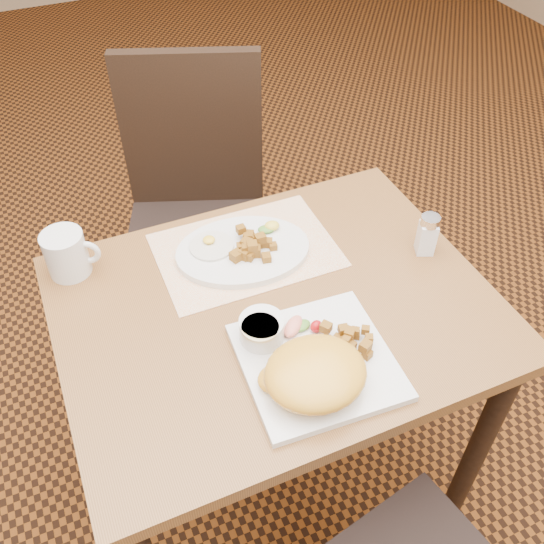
{
  "coord_description": "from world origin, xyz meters",
  "views": [
    {
      "loc": [
        -0.35,
        -0.79,
        1.69
      ],
      "look_at": [
        0.0,
        0.03,
        0.82
      ],
      "focal_mm": 40.0,
      "sensor_mm": 36.0,
      "label": 1
    }
  ],
  "objects_px": {
    "coffee_mug": "(67,254)",
    "chair_far": "(196,202)",
    "plate_square": "(317,362)",
    "plate_oval": "(243,251)",
    "salt_shaker": "(427,234)",
    "table": "(276,338)"
  },
  "relations": [
    {
      "from": "chair_far",
      "to": "plate_oval",
      "type": "bearing_deg",
      "value": 107.28
    },
    {
      "from": "plate_oval",
      "to": "coffee_mug",
      "type": "relative_size",
      "value": 2.59
    },
    {
      "from": "table",
      "to": "plate_square",
      "type": "bearing_deg",
      "value": -87.35
    },
    {
      "from": "salt_shaker",
      "to": "table",
      "type": "bearing_deg",
      "value": -177.23
    },
    {
      "from": "plate_oval",
      "to": "plate_square",
      "type": "bearing_deg",
      "value": -87.41
    },
    {
      "from": "table",
      "to": "plate_square",
      "type": "relative_size",
      "value": 3.21
    },
    {
      "from": "table",
      "to": "chair_far",
      "type": "height_order",
      "value": "chair_far"
    },
    {
      "from": "table",
      "to": "chair_far",
      "type": "relative_size",
      "value": 0.93
    },
    {
      "from": "coffee_mug",
      "to": "salt_shaker",
      "type": "bearing_deg",
      "value": -18.72
    },
    {
      "from": "coffee_mug",
      "to": "chair_far",
      "type": "bearing_deg",
      "value": 44.72
    },
    {
      "from": "table",
      "to": "salt_shaker",
      "type": "bearing_deg",
      "value": 2.77
    },
    {
      "from": "table",
      "to": "plate_square",
      "type": "distance_m",
      "value": 0.21
    },
    {
      "from": "plate_oval",
      "to": "salt_shaker",
      "type": "height_order",
      "value": "salt_shaker"
    },
    {
      "from": "salt_shaker",
      "to": "coffee_mug",
      "type": "distance_m",
      "value": 0.79
    },
    {
      "from": "chair_far",
      "to": "salt_shaker",
      "type": "xyz_separation_m",
      "value": [
        0.35,
        -0.65,
        0.26
      ]
    },
    {
      "from": "table",
      "to": "chair_far",
      "type": "xyz_separation_m",
      "value": [
        0.02,
        0.66,
        -0.1
      ]
    },
    {
      "from": "salt_shaker",
      "to": "coffee_mug",
      "type": "xyz_separation_m",
      "value": [
        -0.75,
        0.25,
        0.0
      ]
    },
    {
      "from": "plate_square",
      "to": "plate_oval",
      "type": "height_order",
      "value": "plate_oval"
    },
    {
      "from": "plate_oval",
      "to": "salt_shaker",
      "type": "xyz_separation_m",
      "value": [
        0.38,
        -0.15,
        0.04
      ]
    },
    {
      "from": "chair_far",
      "to": "salt_shaker",
      "type": "relative_size",
      "value": 9.7
    },
    {
      "from": "plate_square",
      "to": "coffee_mug",
      "type": "distance_m",
      "value": 0.59
    },
    {
      "from": "chair_far",
      "to": "coffee_mug",
      "type": "distance_m",
      "value": 0.62
    }
  ]
}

